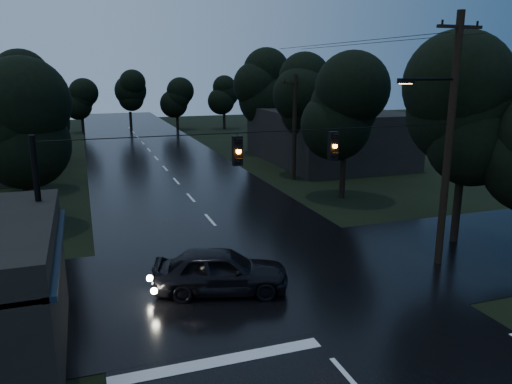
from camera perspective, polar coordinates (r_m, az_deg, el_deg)
main_road at (r=36.29m, az=-9.10°, el=1.19°), size 12.00×120.00×0.02m
cross_street at (r=19.61m, az=0.53°, el=-9.79°), size 60.00×9.00×0.02m
building_far_right at (r=44.14m, az=8.09°, el=6.38°), size 10.00×14.00×4.40m
utility_pole_main at (r=21.01m, az=21.04°, el=5.82°), size 3.50×0.30×10.00m
utility_pole_far at (r=36.12m, az=4.42°, el=7.51°), size 2.00×0.30×7.50m
anchor_pole_left at (r=16.69m, az=-23.27°, el=-4.27°), size 0.18×0.18×6.00m
span_signals at (r=17.41m, az=3.42°, el=5.17°), size 15.00×0.37×1.12m
tree_corner_near at (r=24.13m, az=22.91°, el=8.34°), size 4.48×4.48×9.44m
tree_left_a at (r=27.19m, az=-25.48°, el=7.00°), size 3.92×3.92×8.26m
tree_left_b at (r=35.15m, az=-25.23°, el=8.92°), size 4.20×4.20×8.85m
tree_left_c at (r=45.13m, az=-24.84°, el=10.26°), size 4.48×4.48×9.44m
tree_right_a at (r=30.91m, az=10.19°, el=9.50°), size 4.20×4.20×8.85m
tree_right_b at (r=38.30m, az=5.08°, el=11.04°), size 4.48×4.48×9.44m
tree_right_c at (r=47.78m, az=0.75°, el=12.10°), size 4.76×4.76×10.03m
car at (r=18.20m, az=-4.06°, el=-8.94°), size 5.20×3.21×1.65m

